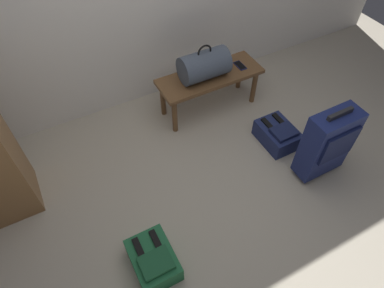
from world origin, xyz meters
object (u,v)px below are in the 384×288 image
(duffel_bag_slate, at_px, (204,65))
(backpack_green, at_px, (153,260))
(bench, at_px, (210,80))
(suitcase_upright_navy, at_px, (327,143))
(backpack_navy, at_px, (277,134))
(cell_phone, at_px, (240,65))

(duffel_bag_slate, height_order, backpack_green, duffel_bag_slate)
(bench, xyz_separation_m, backpack_green, (-1.15, -1.24, -0.25))
(backpack_green, bearing_deg, duffel_bag_slate, 48.94)
(duffel_bag_slate, xyz_separation_m, suitcase_upright_navy, (0.48, -1.13, -0.18))
(bench, relative_size, backpack_navy, 2.63)
(bench, xyz_separation_m, backpack_navy, (0.32, -0.70, -0.25))
(duffel_bag_slate, distance_m, backpack_green, 1.70)
(cell_phone, bearing_deg, duffel_bag_slate, 177.74)
(cell_phone, bearing_deg, backpack_green, -140.23)
(bench, height_order, cell_phone, cell_phone)
(suitcase_upright_navy, relative_size, backpack_green, 1.83)
(bench, bearing_deg, backpack_green, -132.81)
(bench, distance_m, duffel_bag_slate, 0.21)
(backpack_green, distance_m, backpack_navy, 1.56)
(bench, xyz_separation_m, suitcase_upright_navy, (0.42, -1.13, 0.01))
(backpack_green, bearing_deg, cell_phone, 39.77)
(bench, height_order, backpack_green, bench)
(cell_phone, xyz_separation_m, backpack_navy, (-0.00, -0.68, -0.32))
(cell_phone, distance_m, backpack_navy, 0.75)
(bench, bearing_deg, duffel_bag_slate, 180.00)
(duffel_bag_slate, bearing_deg, backpack_navy, -60.75)
(cell_phone, relative_size, suitcase_upright_navy, 0.21)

